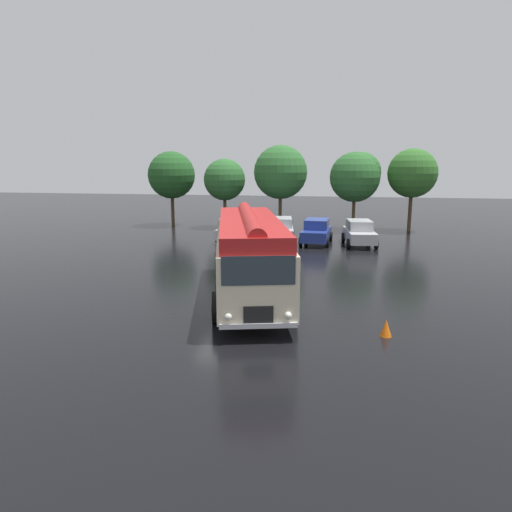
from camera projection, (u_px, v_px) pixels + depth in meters
name	position (u px, v px, depth m)	size (l,w,h in m)	color
ground_plane	(227.00, 295.00, 18.96)	(120.00, 120.00, 0.00)	black
vintage_bus	(249.00, 251.00, 18.37)	(4.88, 10.38, 3.49)	beige
car_near_left	(236.00, 229.00, 32.09)	(2.25, 4.34, 1.66)	#B7BABF
car_mid_left	(281.00, 229.00, 31.97)	(2.37, 4.39, 1.66)	#B7BABF
car_mid_right	(317.00, 231.00, 31.11)	(2.16, 4.30, 1.66)	navy
car_far_right	(359.00, 233.00, 30.50)	(2.35, 4.38, 1.66)	#B7BABF
tree_far_left	(171.00, 176.00, 39.51)	(4.06, 4.06, 6.44)	#4C3823
tree_left_of_centre	(225.00, 179.00, 38.20)	(3.47, 3.47, 5.79)	#4C3823
tree_centre	(280.00, 173.00, 37.06)	(4.36, 4.36, 6.87)	#4C3823
tree_right_of_centre	(357.00, 175.00, 36.58)	(4.06, 4.01, 6.32)	#4C3823
tree_far_right	(412.00, 173.00, 36.15)	(3.88, 3.88, 6.57)	#4C3823
traffic_cone	(386.00, 328.00, 14.37)	(0.36, 0.36, 0.55)	orange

